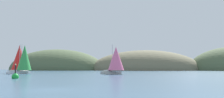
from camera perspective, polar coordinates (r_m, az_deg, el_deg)
name	(u,v)px	position (r m, az deg, el deg)	size (l,w,h in m)	color
ground_plane	(51,90)	(19.25, -14.86, -9.71)	(360.00, 360.00, 0.00)	#385670
headland_left	(57,70)	(164.95, -13.43, -5.10)	(66.98, 44.00, 28.76)	#4C5B3D
headland_center	(144,70)	(152.59, 7.99, -5.24)	(72.26, 44.00, 26.18)	#6B664C
sailboat_green_sail	(24,58)	(71.16, -20.82, -2.18)	(7.01, 6.14, 8.41)	white
sailboat_pink_spinnaker	(116,60)	(61.68, 0.88, -2.60)	(7.69, 6.74, 8.00)	#B7B2A8
sailboat_red_spinnaker	(19,58)	(84.17, -21.81, -2.14)	(9.14, 7.78, 9.62)	white
channel_buoy	(15,76)	(40.72, -22.71, -6.22)	(1.10, 1.10, 2.64)	green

